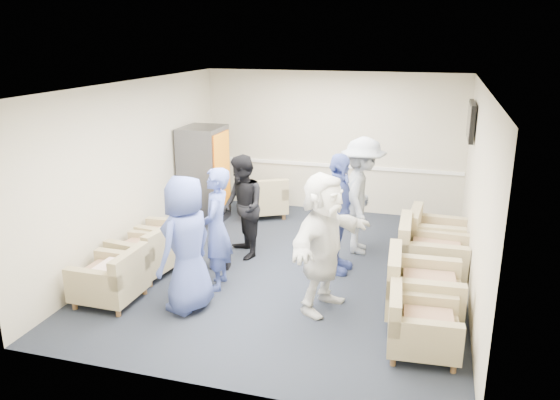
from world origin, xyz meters
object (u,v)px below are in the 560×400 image
(person_back_left, at_px, (242,207))
(armchair_right_midfar, at_px, (427,255))
(person_back_right, at_px, (362,196))
(person_front_right, at_px, (323,243))
(armchair_right_near, at_px, (419,328))
(armchair_left_far, at_px, (165,241))
(person_mid_right, at_px, (337,214))
(armchair_right_midnear, at_px, (419,291))
(armchair_right_far, at_px, (434,241))
(person_front_left, at_px, (186,244))
(person_mid_left, at_px, (216,229))
(armchair_left_near, at_px, (113,280))
(vending_machine, at_px, (204,175))
(armchair_corner, at_px, (263,200))
(armchair_left_mid, at_px, (148,254))

(person_back_left, bearing_deg, armchair_right_midfar, 52.60)
(person_back_right, distance_m, person_front_right, 2.04)
(armchair_right_near, xyz_separation_m, armchair_right_midfar, (0.02, 1.95, 0.07))
(armchair_left_far, relative_size, person_mid_right, 0.46)
(armchair_right_midnear, xyz_separation_m, person_front_right, (-1.18, -0.09, 0.54))
(armchair_right_midfar, xyz_separation_m, person_back_right, (-1.05, 0.79, 0.56))
(armchair_left_far, relative_size, person_front_right, 0.46)
(armchair_right_far, xyz_separation_m, person_back_right, (-1.14, 0.14, 0.58))
(armchair_right_near, relative_size, person_front_left, 0.46)
(armchair_right_far, relative_size, person_mid_left, 0.55)
(armchair_right_far, bearing_deg, armchair_left_near, 125.53)
(vending_machine, bearing_deg, armchair_right_midnear, -33.58)
(person_back_left, relative_size, person_back_right, 0.87)
(armchair_left_near, distance_m, person_front_left, 1.16)
(person_mid_right, bearing_deg, armchair_corner, 48.70)
(armchair_right_midnear, xyz_separation_m, person_mid_right, (-1.22, 1.08, 0.53))
(armchair_left_mid, distance_m, person_back_left, 1.57)
(armchair_corner, relative_size, person_front_right, 0.63)
(vending_machine, height_order, person_mid_left, vending_machine)
(armchair_left_near, xyz_separation_m, person_front_left, (1.01, 0.13, 0.56))
(person_mid_right, bearing_deg, armchair_left_near, 132.62)
(armchair_left_far, bearing_deg, armchair_right_midnear, 72.98)
(armchair_left_near, height_order, armchair_corner, armchair_corner)
(person_mid_left, xyz_separation_m, person_front_right, (1.51, -0.21, 0.05))
(vending_machine, bearing_deg, person_back_right, -13.13)
(person_mid_right, bearing_deg, person_front_left, 144.39)
(armchair_right_far, xyz_separation_m, person_front_left, (-2.95, -2.37, 0.52))
(armchair_left_mid, relative_size, armchair_right_midnear, 0.96)
(person_mid_left, xyz_separation_m, person_back_left, (-0.04, 1.12, -0.04))
(vending_machine, distance_m, person_front_left, 3.41)
(armchair_left_far, relative_size, armchair_right_midnear, 0.87)
(person_front_left, relative_size, person_back_left, 1.08)
(armchair_right_far, distance_m, person_mid_left, 3.34)
(armchair_corner, relative_size, person_front_left, 0.65)
(armchair_right_midnear, distance_m, armchair_right_midfar, 1.15)
(armchair_left_near, height_order, person_back_left, person_back_left)
(armchair_right_near, distance_m, armchair_right_midfar, 1.95)
(person_mid_left, relative_size, person_back_left, 1.05)
(armchair_right_midnear, relative_size, person_mid_left, 0.56)
(armchair_left_mid, height_order, armchair_right_far, armchair_right_far)
(vending_machine, xyz_separation_m, person_mid_right, (2.75, -1.56, -0.00))
(armchair_right_midnear, bearing_deg, person_mid_left, 84.24)
(armchair_left_mid, xyz_separation_m, person_front_right, (2.63, -0.30, 0.57))
(person_mid_left, height_order, person_back_left, person_mid_left)
(vending_machine, bearing_deg, person_front_left, -69.95)
(person_front_left, bearing_deg, person_back_left, -166.39)
(person_back_right, bearing_deg, armchair_left_mid, 116.56)
(armchair_left_near, xyz_separation_m, armchair_right_far, (3.97, 2.50, 0.04))
(armchair_left_near, relative_size, armchair_right_near, 0.97)
(person_front_left, bearing_deg, armchair_right_midfar, 136.84)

